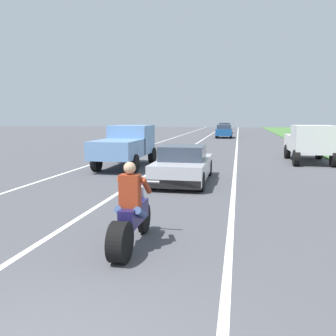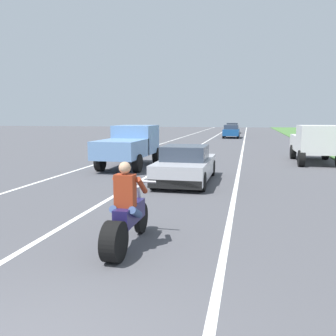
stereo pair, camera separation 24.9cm
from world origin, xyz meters
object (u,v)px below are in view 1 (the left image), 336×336
pickup_truck_left_lane_light_blue (126,144)px  distant_car_further_ahead (225,128)px  distant_car_far_ahead (224,131)px  motorcycle_with_rider (130,218)px  pickup_truck_right_shoulder_white (309,141)px  sports_car_silver (183,165)px

pickup_truck_left_lane_light_blue → distant_car_further_ahead: (3.25, 37.14, -0.33)m
distant_car_far_ahead → distant_car_further_ahead: bearing=92.0°
motorcycle_with_rider → pickup_truck_left_lane_light_blue: size_ratio=0.46×
distant_car_further_ahead → distant_car_far_ahead: bearing=-88.0°
pickup_truck_left_lane_light_blue → pickup_truck_right_shoulder_white: same height
pickup_truck_left_lane_light_blue → distant_car_further_ahead: size_ratio=1.20×
motorcycle_with_rider → distant_car_far_ahead: 35.29m
sports_car_silver → distant_car_further_ahead: size_ratio=1.08×
motorcycle_with_rider → sports_car_silver: motorcycle_with_rider is taller
pickup_truck_left_lane_light_blue → pickup_truck_right_shoulder_white: 9.68m
motorcycle_with_rider → pickup_truck_right_shoulder_white: 15.00m
pickup_truck_right_shoulder_white → distant_car_further_ahead: size_ratio=1.20×
motorcycle_with_rider → sports_car_silver: size_ratio=0.51×
pickup_truck_left_lane_light_blue → pickup_truck_right_shoulder_white: size_ratio=1.00×
sports_car_silver → distant_car_further_ahead: (-0.07, 40.58, 0.14)m
pickup_truck_right_shoulder_white → distant_car_further_ahead: pickup_truck_right_shoulder_white is taller
pickup_truck_left_lane_light_blue → sports_car_silver: bearing=-46.0°
motorcycle_with_rider → pickup_truck_left_lane_light_blue: pickup_truck_left_lane_light_blue is taller
motorcycle_with_rider → pickup_truck_left_lane_light_blue: bearing=108.3°
motorcycle_with_rider → distant_car_further_ahead: bearing=90.2°
distant_car_far_ahead → distant_car_further_ahead: (-0.42, 12.17, 0.00)m
motorcycle_with_rider → distant_car_far_ahead: (0.26, 35.29, 0.18)m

